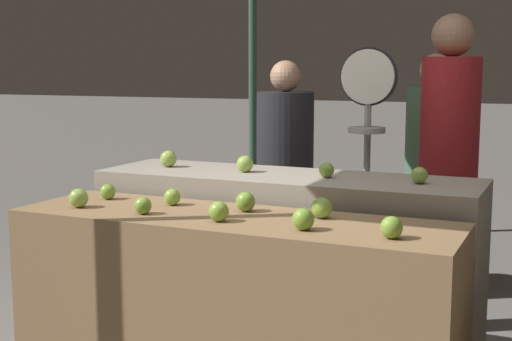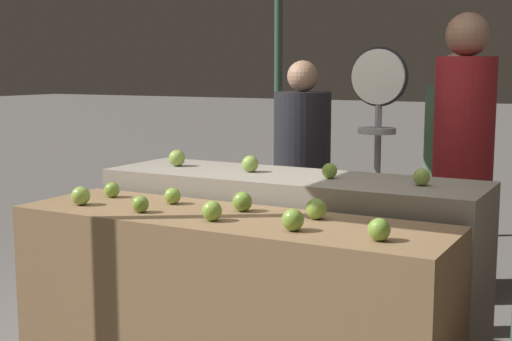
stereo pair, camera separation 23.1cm
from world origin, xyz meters
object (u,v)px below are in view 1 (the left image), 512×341
object	(u,v)px
produce_scale	(367,126)
person_vendor_at_scale	(449,148)
person_customer_left	(285,162)
person_customer_right	(433,159)

from	to	relation	value
produce_scale	person_vendor_at_scale	size ratio (longest dim) A/B	0.90
produce_scale	person_customer_left	bearing A→B (deg)	140.14
produce_scale	person_customer_right	world-z (taller)	produce_scale
person_customer_left	person_customer_right	size ratio (longest dim) A/B	0.97
person_vendor_at_scale	person_customer_right	world-z (taller)	person_vendor_at_scale
produce_scale	person_customer_right	bearing A→B (deg)	78.36
produce_scale	person_customer_left	world-z (taller)	produce_scale
person_customer_right	person_vendor_at_scale	bearing A→B (deg)	124.90
person_vendor_at_scale	person_customer_right	distance (m)	0.65
person_vendor_at_scale	person_customer_left	world-z (taller)	person_vendor_at_scale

